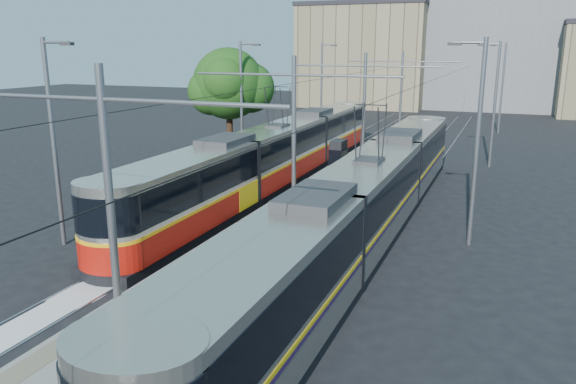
% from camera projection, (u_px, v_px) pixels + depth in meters
% --- Properties ---
extents(ground, '(160.00, 160.00, 0.00)m').
position_uv_depth(ground, '(203.00, 294.00, 17.89)').
color(ground, black).
rests_on(ground, ground).
extents(platform, '(4.00, 50.00, 0.30)m').
position_uv_depth(platform, '(349.00, 178.00, 33.12)').
color(platform, gray).
rests_on(platform, ground).
extents(tactile_strip_left, '(0.70, 50.00, 0.01)m').
position_uv_depth(tactile_strip_left, '(326.00, 173.00, 33.61)').
color(tactile_strip_left, gray).
rests_on(tactile_strip_left, platform).
extents(tactile_strip_right, '(0.70, 50.00, 0.01)m').
position_uv_depth(tactile_strip_right, '(373.00, 177.00, 32.56)').
color(tactile_strip_right, gray).
rests_on(tactile_strip_right, platform).
extents(rails, '(8.71, 70.00, 0.03)m').
position_uv_depth(rails, '(349.00, 180.00, 33.16)').
color(rails, gray).
rests_on(rails, ground).
extents(track_arrow, '(1.20, 5.00, 0.01)m').
position_uv_depth(track_arrow, '(44.00, 315.00, 16.50)').
color(track_arrow, silver).
rests_on(track_arrow, ground).
extents(tram_left, '(2.43, 31.09, 5.50)m').
position_uv_depth(tram_left, '(278.00, 154.00, 31.99)').
color(tram_left, black).
rests_on(tram_left, ground).
extents(tram_right, '(2.43, 31.65, 5.50)m').
position_uv_depth(tram_right, '(368.00, 197.00, 22.27)').
color(tram_right, black).
rests_on(tram_right, ground).
extents(catenary, '(9.20, 70.00, 7.00)m').
position_uv_depth(catenary, '(336.00, 108.00, 29.47)').
color(catenary, slate).
rests_on(catenary, platform).
extents(street_lamps, '(15.18, 38.22, 8.00)m').
position_uv_depth(street_lamps, '(368.00, 103.00, 35.70)').
color(street_lamps, slate).
rests_on(street_lamps, ground).
extents(shelter, '(0.73, 1.17, 2.56)m').
position_uv_depth(shelter, '(338.00, 163.00, 29.91)').
color(shelter, black).
rests_on(shelter, platform).
extents(tree, '(5.25, 4.85, 7.62)m').
position_uv_depth(tree, '(234.00, 85.00, 37.58)').
color(tree, '#382314').
rests_on(tree, ground).
extents(building_left, '(16.32, 12.24, 13.07)m').
position_uv_depth(building_left, '(367.00, 55.00, 73.74)').
color(building_left, gray).
rests_on(building_left, ground).
extents(building_centre, '(18.36, 14.28, 16.72)m').
position_uv_depth(building_centre, '(498.00, 41.00, 71.09)').
color(building_centre, gray).
rests_on(building_centre, ground).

